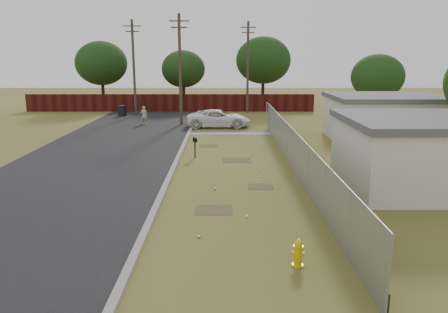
{
  "coord_description": "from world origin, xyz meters",
  "views": [
    {
      "loc": [
        -0.44,
        -20.51,
        5.63
      ],
      "look_at": [
        -0.41,
        -0.81,
        1.1
      ],
      "focal_mm": 35.0,
      "sensor_mm": 36.0,
      "label": 1
    }
  ],
  "objects_px": {
    "fire_hydrant": "(298,254)",
    "pedestrian": "(144,115)",
    "pickup_truck": "(219,118)",
    "trash_bin": "(122,111)",
    "mailbox": "(195,141)"
  },
  "relations": [
    {
      "from": "mailbox",
      "to": "pedestrian",
      "type": "relative_size",
      "value": 0.76
    },
    {
      "from": "mailbox",
      "to": "trash_bin",
      "type": "xyz_separation_m",
      "value": [
        -8.12,
        17.66,
        -0.4
      ]
    },
    {
      "from": "fire_hydrant",
      "to": "trash_bin",
      "type": "bearing_deg",
      "value": 110.88
    },
    {
      "from": "fire_hydrant",
      "to": "pickup_truck",
      "type": "relative_size",
      "value": 0.16
    },
    {
      "from": "fire_hydrant",
      "to": "pedestrian",
      "type": "bearing_deg",
      "value": 108.8
    },
    {
      "from": "fire_hydrant",
      "to": "pedestrian",
      "type": "relative_size",
      "value": 0.51
    },
    {
      "from": "trash_bin",
      "to": "pedestrian",
      "type": "bearing_deg",
      "value": -59.6
    },
    {
      "from": "fire_hydrant",
      "to": "trash_bin",
      "type": "distance_m",
      "value": 33.04
    },
    {
      "from": "pedestrian",
      "to": "trash_bin",
      "type": "distance_m",
      "value": 5.96
    },
    {
      "from": "pickup_truck",
      "to": "trash_bin",
      "type": "xyz_separation_m",
      "value": [
        -9.34,
        6.7,
        -0.18
      ]
    },
    {
      "from": "fire_hydrant",
      "to": "pedestrian",
      "type": "xyz_separation_m",
      "value": [
        -8.76,
        25.74,
        0.4
      ]
    },
    {
      "from": "fire_hydrant",
      "to": "mailbox",
      "type": "bearing_deg",
      "value": 105.47
    },
    {
      "from": "pickup_truck",
      "to": "fire_hydrant",
      "type": "bearing_deg",
      "value": -175.86
    },
    {
      "from": "mailbox",
      "to": "pedestrian",
      "type": "distance_m",
      "value": 13.53
    },
    {
      "from": "mailbox",
      "to": "trash_bin",
      "type": "bearing_deg",
      "value": 114.68
    }
  ]
}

